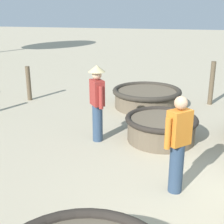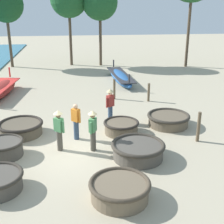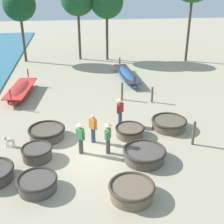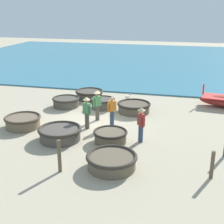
% 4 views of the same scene
% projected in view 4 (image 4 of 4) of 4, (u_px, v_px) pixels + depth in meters
% --- Properties ---
extents(ground_plane, '(80.00, 80.00, 0.00)m').
position_uv_depth(ground_plane, '(94.00, 123.00, 16.68)').
color(ground_plane, tan).
extents(sea, '(28.00, 52.00, 0.10)m').
position_uv_depth(sea, '(182.00, 62.00, 34.27)').
color(sea, teal).
rests_on(sea, ground).
extents(coracle_far_right, '(1.68, 1.68, 0.58)m').
position_uv_depth(coracle_far_right, '(66.00, 102.00, 19.24)').
color(coracle_far_right, '#4C473F').
rests_on(coracle_far_right, ground).
extents(coracle_upturned, '(1.49, 1.49, 0.62)m').
position_uv_depth(coracle_upturned, '(103.00, 103.00, 18.95)').
color(coracle_upturned, '#4C473F').
rests_on(coracle_upturned, ground).
extents(coracle_nearest, '(1.96, 1.96, 0.58)m').
position_uv_depth(coracle_nearest, '(134.00, 107.00, 18.23)').
color(coracle_nearest, brown).
rests_on(coracle_nearest, ground).
extents(coracle_beside_post, '(1.87, 1.87, 0.58)m').
position_uv_depth(coracle_beside_post, '(89.00, 94.00, 20.86)').
color(coracle_beside_post, '#4C473F').
rests_on(coracle_beside_post, ground).
extents(coracle_front_right, '(1.58, 1.58, 0.55)m').
position_uv_depth(coracle_front_right, '(110.00, 136.00, 14.26)').
color(coracle_front_right, brown).
rests_on(coracle_front_right, ground).
extents(coracle_weathered, '(2.00, 2.00, 0.56)m').
position_uv_depth(coracle_weathered, '(112.00, 161.00, 11.98)').
color(coracle_weathered, brown).
rests_on(coracle_weathered, ground).
extents(coracle_far_left, '(2.03, 2.03, 0.60)m').
position_uv_depth(coracle_far_left, '(60.00, 133.00, 14.49)').
color(coracle_far_left, '#4C473F').
rests_on(coracle_far_left, ground).
extents(coracle_tilted, '(1.87, 1.87, 0.60)m').
position_uv_depth(coracle_tilted, '(23.00, 121.00, 15.99)').
color(coracle_tilted, brown).
rests_on(coracle_tilted, ground).
extents(fisherman_with_hat, '(0.41, 0.40, 1.57)m').
position_uv_depth(fisherman_with_hat, '(112.00, 111.00, 16.00)').
color(fisherman_with_hat, '#2D425B').
rests_on(fisherman_with_hat, ground).
extents(fisherman_standing_right, '(0.36, 0.50, 1.67)m').
position_uv_depth(fisherman_standing_right, '(87.00, 111.00, 15.62)').
color(fisherman_standing_right, '#4C473D').
rests_on(fisherman_standing_right, ground).
extents(fisherman_standing_left, '(0.44, 0.38, 1.67)m').
position_uv_depth(fisherman_standing_left, '(141.00, 122.00, 14.07)').
color(fisherman_standing_left, '#2D425B').
rests_on(fisherman_standing_left, ground).
extents(fisherman_by_coracle, '(0.44, 0.38, 1.67)m').
position_uv_depth(fisherman_by_coracle, '(97.00, 103.00, 16.78)').
color(fisherman_by_coracle, '#4C473D').
rests_on(fisherman_by_coracle, ground).
extents(dog, '(0.66, 0.35, 0.55)m').
position_uv_depth(dog, '(128.00, 97.00, 20.05)').
color(dog, beige).
rests_on(dog, ground).
extents(mooring_post_shoreline, '(0.14, 0.14, 1.30)m').
position_uv_depth(mooring_post_shoreline, '(59.00, 156.00, 11.60)').
color(mooring_post_shoreline, brown).
rests_on(mooring_post_shoreline, ground).
extents(mooring_post_mid_beach, '(0.14, 0.14, 1.07)m').
position_uv_depth(mooring_post_mid_beach, '(212.00, 165.00, 11.20)').
color(mooring_post_mid_beach, brown).
rests_on(mooring_post_mid_beach, ground).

